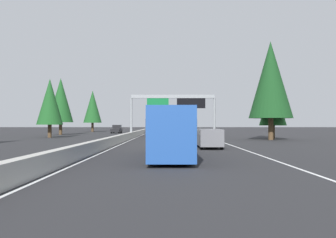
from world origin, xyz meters
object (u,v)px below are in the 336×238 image
(minivan_mid_right, at_px, (209,137))
(pickup_mid_left, at_px, (170,130))
(sign_gantry_overhead, at_px, (174,104))
(conifer_right_near, at_px, (271,80))
(conifer_left_mid, at_px, (61,100))
(sedan_distant_a, at_px, (169,130))
(bus_far_right, at_px, (169,125))
(conifer_left_far, at_px, (93,107))
(conifer_left_near, at_px, (50,102))
(conifer_right_mid, at_px, (273,102))
(bus_distant_b, at_px, (171,131))
(sedan_far_left, at_px, (169,128))
(box_truck_far_center, at_px, (181,125))
(oncoming_near, at_px, (117,129))
(sedan_near_right, at_px, (153,130))

(minivan_mid_right, xyz_separation_m, pickup_mid_left, (36.79, 3.27, -0.04))
(sign_gantry_overhead, xyz_separation_m, minivan_mid_right, (-22.30, -2.80, -4.17))
(conifer_right_near, relative_size, conifer_left_mid, 1.19)
(sedan_distant_a, height_order, bus_far_right, bus_far_right)
(sedan_distant_a, relative_size, conifer_left_far, 0.40)
(sedan_distant_a, height_order, conifer_left_near, conifer_left_near)
(sign_gantry_overhead, height_order, conifer_left_near, conifer_left_near)
(minivan_mid_right, bearing_deg, conifer_right_mid, -29.26)
(minivan_mid_right, relative_size, conifer_right_mid, 0.57)
(conifer_right_mid, bearing_deg, bus_distant_b, 153.36)
(conifer_right_near, bearing_deg, sign_gantry_overhead, 66.74)
(bus_far_right, distance_m, conifer_right_mid, 59.03)
(sedan_far_left, bearing_deg, conifer_left_near, 165.28)
(sedan_distant_a, bearing_deg, conifer_left_mid, 116.81)
(bus_far_right, xyz_separation_m, conifer_left_mid, (-37.13, 21.33, 5.01))
(sedan_far_left, height_order, bus_far_right, bus_far_right)
(box_truck_far_center, relative_size, conifer_right_near, 0.64)
(sedan_distant_a, relative_size, conifer_right_mid, 0.51)
(sign_gantry_overhead, relative_size, oncoming_near, 2.26)
(box_truck_far_center, xyz_separation_m, conifer_left_far, (-17.69, 23.98, 5.01))
(sedan_distant_a, bearing_deg, sedan_far_left, -0.32)
(minivan_mid_right, bearing_deg, sign_gantry_overhead, 7.15)
(sedan_near_right, distance_m, conifer_left_near, 27.89)
(sedan_distant_a, distance_m, conifer_right_near, 37.20)
(sedan_near_right, height_order, conifer_left_near, conifer_left_near)
(bus_distant_b, distance_m, conifer_right_mid, 32.89)
(minivan_mid_right, xyz_separation_m, conifer_left_mid, (39.95, 24.68, 5.78))
(bus_distant_b, relative_size, conifer_left_far, 1.06)
(sedan_near_right, height_order, conifer_left_mid, conifer_left_mid)
(bus_distant_b, distance_m, box_truck_far_center, 93.16)
(bus_distant_b, relative_size, conifer_left_mid, 1.04)
(conifer_left_mid, distance_m, conifer_left_far, 26.23)
(bus_far_right, height_order, conifer_right_near, conifer_right_near)
(box_truck_far_center, bearing_deg, bus_far_right, 152.13)
(pickup_mid_left, relative_size, oncoming_near, 1.00)
(pickup_mid_left, bearing_deg, bus_far_right, 0.13)
(bus_far_right, height_order, conifer_left_mid, conifer_left_mid)
(box_truck_far_center, distance_m, conifer_right_near, 68.09)
(conifer_right_mid, bearing_deg, pickup_mid_left, 40.72)
(sedan_near_right, height_order, sedan_distant_a, same)
(bus_distant_b, xyz_separation_m, minivan_mid_right, (9.24, -3.46, -0.77))
(sedan_far_left, height_order, box_truck_far_center, box_truck_far_center)
(sign_gantry_overhead, relative_size, pickup_mid_left, 2.26)
(sedan_distant_a, relative_size, oncoming_near, 0.79)
(bus_distant_b, relative_size, conifer_left_near, 1.26)
(pickup_mid_left, xyz_separation_m, sedan_far_left, (59.63, 0.04, -0.23))
(sign_gantry_overhead, distance_m, sedan_near_right, 26.41)
(conifer_right_near, bearing_deg, bus_distant_b, 152.58)
(sedan_far_left, xyz_separation_m, conifer_left_far, (-30.25, 20.45, 5.94))
(sedan_far_left, relative_size, conifer_right_near, 0.33)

